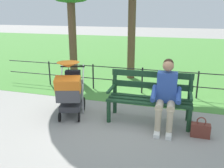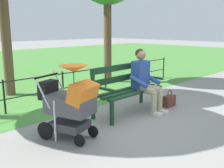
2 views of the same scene
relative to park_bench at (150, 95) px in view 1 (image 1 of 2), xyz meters
The scene contains 7 objects.
ground_plane 0.69m from the park_bench, 14.89° to the left, with size 60.00×60.00×0.00m, color gray.
grass_lawn 8.71m from the park_bench, 87.15° to the right, with size 40.00×16.00×0.01m, color #478438.
park_bench is the anchor object (origin of this frame).
person_on_bench 0.42m from the park_bench, 145.34° to the left, with size 0.54×0.74×1.28m.
stroller 1.60m from the park_bench, 10.42° to the left, with size 0.73×0.99×1.15m.
handbag 1.12m from the park_bench, 155.82° to the left, with size 0.32×0.14×0.37m.
park_fence 1.59m from the park_bench, 84.68° to the right, with size 8.30×0.04×0.70m.
Camera 1 is at (-1.02, 4.32, 2.08)m, focal length 38.46 mm.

